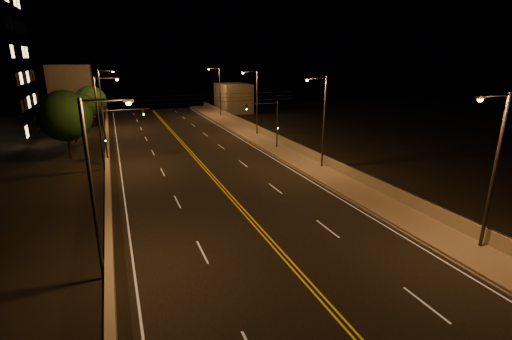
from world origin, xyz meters
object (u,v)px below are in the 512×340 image
object	(u,v)px
streetlight_0	(493,165)
tree_1	(73,114)
traffic_signal_left	(114,130)
tree_0	(65,116)
streetlight_1	(322,118)
streetlight_3	(219,89)
streetlight_5	(101,118)
tree_2	(81,107)
streetlight_6	(103,97)
streetlight_4	(96,181)
streetlight_2	(255,99)
traffic_signal_right	(270,120)
tree_3	(91,101)

from	to	relation	value
streetlight_0	tree_1	bearing A→B (deg)	120.42
traffic_signal_left	tree_0	xyz separation A→B (m)	(-5.11, 4.71, 1.14)
streetlight_1	tree_0	size ratio (longest dim) A/B	1.21
streetlight_3	streetlight_5	xyz separation A→B (m)	(-21.47, -31.39, 0.00)
tree_2	traffic_signal_left	bearing A→B (deg)	-78.66
streetlight_6	traffic_signal_left	world-z (taller)	streetlight_6
streetlight_5	tree_0	size ratio (longest dim) A/B	1.21
traffic_signal_left	streetlight_5	bearing A→B (deg)	-121.65
streetlight_4	tree_0	world-z (taller)	streetlight_4
streetlight_2	tree_2	distance (m)	28.10
tree_0	tree_2	bearing A→B (deg)	87.92
streetlight_4	traffic_signal_right	distance (m)	31.13
streetlight_0	streetlight_3	distance (m)	58.66
streetlight_4	streetlight_6	size ratio (longest dim) A/B	1.00
streetlight_5	tree_0	bearing A→B (deg)	121.44
streetlight_1	tree_3	xyz separation A→B (m)	(-23.51, 36.68, -1.17)
tree_0	streetlight_1	bearing A→B (deg)	-30.06
streetlight_3	traffic_signal_left	xyz separation A→B (m)	(-20.35, -29.57, -1.65)
tree_1	tree_2	xyz separation A→B (m)	(0.70, 7.92, 0.05)
streetlight_3	tree_1	xyz separation A→B (m)	(-25.53, -15.18, -1.65)
streetlight_4	traffic_signal_right	world-z (taller)	streetlight_4
tree_1	tree_0	bearing A→B (deg)	-89.64
streetlight_0	streetlight_4	distance (m)	22.10
traffic_signal_right	tree_2	distance (m)	32.26
traffic_signal_right	streetlight_4	bearing A→B (deg)	-129.93
tree_0	tree_1	size ratio (longest dim) A/B	1.29
tree_0	tree_1	xyz separation A→B (m)	(-0.06, 9.68, -1.14)
streetlight_2	streetlight_1	bearing A→B (deg)	-90.00
streetlight_3	traffic_signal_right	world-z (taller)	streetlight_3
streetlight_3	traffic_signal_right	xyz separation A→B (m)	(-1.52, -29.57, -1.65)
traffic_signal_left	tree_0	bearing A→B (deg)	137.32
streetlight_1	traffic_signal_right	distance (m)	10.27
streetlight_0	streetlight_3	size ratio (longest dim) A/B	1.00
traffic_signal_left	tree_3	bearing A→B (deg)	96.76
streetlight_4	tree_3	bearing A→B (deg)	92.31
streetlight_0	streetlight_5	xyz separation A→B (m)	(-21.47, 27.27, 0.00)
streetlight_5	tree_2	bearing A→B (deg)	97.92
streetlight_0	traffic_signal_right	bearing A→B (deg)	92.99
traffic_signal_left	tree_3	distance (m)	26.84
streetlight_4	tree_3	distance (m)	50.55
streetlight_4	streetlight_0	bearing A→B (deg)	-13.73
streetlight_0	streetlight_1	size ratio (longest dim) A/B	1.00
streetlight_2	tree_2	size ratio (longest dim) A/B	1.54
streetlight_1	streetlight_4	size ratio (longest dim) A/B	1.00
streetlight_3	traffic_signal_left	bearing A→B (deg)	-124.53
tree_2	tree_3	distance (m)	4.56
tree_3	tree_1	bearing A→B (deg)	-99.34
streetlight_5	traffic_signal_right	size ratio (longest dim) A/B	1.56
traffic_signal_right	tree_2	xyz separation A→B (m)	(-23.31, 22.31, 0.05)
streetlight_0	streetlight_2	xyz separation A→B (m)	(0.00, 38.32, 0.00)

